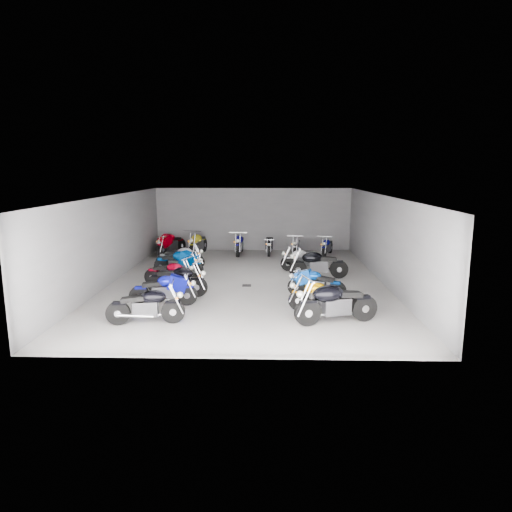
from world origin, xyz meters
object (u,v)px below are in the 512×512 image
(motorcycle_right_c, at_px, (316,284))
(motorcycle_back_c, at_px, (240,244))
(motorcycle_left_d, at_px, (170,274))
(motorcycle_right_e, at_px, (318,264))
(motorcycle_back_f, at_px, (327,246))
(motorcycle_left_a, at_px, (147,306))
(motorcycle_right_a, at_px, (335,303))
(motorcycle_back_b, at_px, (198,244))
(motorcycle_left_c, at_px, (178,280))
(motorcycle_back_d, at_px, (270,246))
(motorcycle_right_f, at_px, (304,259))
(motorcycle_left_e, at_px, (179,264))
(motorcycle_right_b, at_px, (322,296))
(motorcycle_left_b, at_px, (164,290))
(motorcycle_left_f, at_px, (181,258))
(motorcycle_back_a, at_px, (171,244))
(motorcycle_back_e, at_px, (296,246))

(motorcycle_right_c, height_order, motorcycle_back_c, motorcycle_back_c)
(motorcycle_left_d, relative_size, motorcycle_right_e, 0.85)
(motorcycle_left_d, xyz_separation_m, motorcycle_back_f, (6.37, 6.22, -0.03))
(motorcycle_left_d, bearing_deg, motorcycle_left_a, 19.53)
(motorcycle_right_a, relative_size, motorcycle_back_b, 1.01)
(motorcycle_left_c, height_order, motorcycle_back_d, motorcycle_left_c)
(motorcycle_right_f, xyz_separation_m, motorcycle_back_b, (-4.92, 3.47, 0.09))
(motorcycle_right_c, bearing_deg, motorcycle_left_d, 96.11)
(motorcycle_left_e, distance_m, motorcycle_right_b, 6.64)
(motorcycle_left_b, relative_size, motorcycle_back_d, 1.12)
(motorcycle_back_d, bearing_deg, motorcycle_right_a, 103.12)
(motorcycle_left_a, distance_m, motorcycle_left_e, 5.48)
(motorcycle_left_e, distance_m, motorcycle_back_b, 4.76)
(motorcycle_left_a, xyz_separation_m, motorcycle_right_b, (4.85, 1.13, -0.02))
(motorcycle_left_d, relative_size, motorcycle_back_f, 1.07)
(motorcycle_left_f, height_order, motorcycle_back_a, motorcycle_back_a)
(motorcycle_right_a, height_order, motorcycle_back_e, motorcycle_right_a)
(motorcycle_back_f, bearing_deg, motorcycle_right_c, 99.78)
(motorcycle_left_b, bearing_deg, motorcycle_left_d, -178.64)
(motorcycle_right_f, bearing_deg, motorcycle_right_a, 179.52)
(motorcycle_left_a, bearing_deg, motorcycle_back_f, 141.87)
(motorcycle_right_e, height_order, motorcycle_back_c, motorcycle_right_e)
(motorcycle_right_b, bearing_deg, motorcycle_left_f, 55.92)
(motorcycle_right_b, distance_m, motorcycle_back_b, 10.39)
(motorcycle_back_a, bearing_deg, motorcycle_left_d, 126.25)
(motorcycle_back_c, bearing_deg, motorcycle_right_e, 126.32)
(motorcycle_left_f, distance_m, motorcycle_right_e, 5.77)
(motorcycle_left_a, relative_size, motorcycle_back_e, 1.11)
(motorcycle_back_e, height_order, motorcycle_back_f, motorcycle_back_e)
(motorcycle_back_a, bearing_deg, motorcycle_right_e, 168.81)
(motorcycle_right_b, height_order, motorcycle_back_f, motorcycle_right_b)
(motorcycle_left_e, distance_m, motorcycle_back_e, 6.81)
(motorcycle_right_e, xyz_separation_m, motorcycle_back_a, (-6.69, 4.82, -0.01))
(motorcycle_back_e, bearing_deg, motorcycle_back_d, 2.58)
(motorcycle_left_c, height_order, motorcycle_back_c, motorcycle_back_c)
(motorcycle_left_a, xyz_separation_m, motorcycle_left_e, (-0.18, 5.47, 0.03))
(motorcycle_right_b, bearing_deg, motorcycle_back_f, 5.51)
(motorcycle_back_f, bearing_deg, motorcycle_left_d, 64.21)
(motorcycle_left_c, xyz_separation_m, motorcycle_back_c, (1.60, 7.50, 0.01))
(motorcycle_left_c, relative_size, motorcycle_back_f, 1.17)
(motorcycle_left_d, relative_size, motorcycle_left_f, 0.94)
(motorcycle_left_b, relative_size, motorcycle_left_c, 0.98)
(motorcycle_right_a, height_order, motorcycle_back_d, motorcycle_right_a)
(motorcycle_back_d, bearing_deg, motorcycle_back_e, 176.50)
(motorcycle_right_e, distance_m, motorcycle_back_c, 5.97)
(motorcycle_back_c, height_order, motorcycle_back_e, motorcycle_back_c)
(motorcycle_left_b, height_order, motorcycle_back_e, motorcycle_left_b)
(motorcycle_left_f, xyz_separation_m, motorcycle_right_b, (5.23, -5.78, -0.01))
(motorcycle_back_a, distance_m, motorcycle_back_f, 7.67)
(motorcycle_left_e, distance_m, motorcycle_back_f, 7.91)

